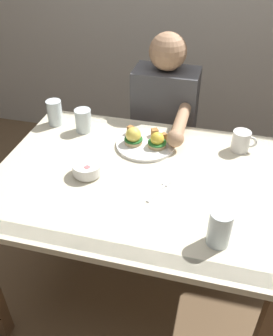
{
  "coord_description": "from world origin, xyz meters",
  "views": [
    {
      "loc": [
        0.29,
        -1.17,
        1.68
      ],
      "look_at": [
        -0.01,
        0.0,
        0.78
      ],
      "focal_mm": 39.76,
      "sensor_mm": 36.0,
      "label": 1
    }
  ],
  "objects_px": {
    "coffee_mug": "(241,141)",
    "water_glass_near": "(55,114)",
    "fruit_bowl": "(87,169)",
    "dining_table": "(139,196)",
    "water_glass_far": "(83,122)",
    "eggs_benedict_plate": "(144,141)",
    "water_glass_extra": "(219,230)",
    "diner_person": "(164,124)",
    "fork": "(160,189)"
  },
  "relations": [
    {
      "from": "eggs_benedict_plate",
      "to": "water_glass_extra",
      "type": "relative_size",
      "value": 2.05
    },
    {
      "from": "fruit_bowl",
      "to": "water_glass_near",
      "type": "bearing_deg",
      "value": 130.22
    },
    {
      "from": "eggs_benedict_plate",
      "to": "diner_person",
      "type": "xyz_separation_m",
      "value": [
        0.02,
        0.37,
        -0.12
      ]
    },
    {
      "from": "fruit_bowl",
      "to": "water_glass_far",
      "type": "distance_m",
      "value": 0.36
    },
    {
      "from": "water_glass_extra",
      "to": "coffee_mug",
      "type": "bearing_deg",
      "value": 84.72
    },
    {
      "from": "diner_person",
      "to": "dining_table",
      "type": "bearing_deg",
      "value": -89.23
    },
    {
      "from": "dining_table",
      "to": "eggs_benedict_plate",
      "type": "xyz_separation_m",
      "value": [
        -0.03,
        0.23,
        0.13
      ]
    },
    {
      "from": "water_glass_far",
      "to": "eggs_benedict_plate",
      "type": "bearing_deg",
      "value": -10.74
    },
    {
      "from": "coffee_mug",
      "to": "fork",
      "type": "height_order",
      "value": "coffee_mug"
    },
    {
      "from": "fork",
      "to": "water_glass_near",
      "type": "distance_m",
      "value": 0.72
    },
    {
      "from": "eggs_benedict_plate",
      "to": "water_glass_near",
      "type": "xyz_separation_m",
      "value": [
        -0.48,
        0.09,
        0.03
      ]
    },
    {
      "from": "water_glass_extra",
      "to": "fork",
      "type": "bearing_deg",
      "value": 137.72
    },
    {
      "from": "eggs_benedict_plate",
      "to": "water_glass_extra",
      "type": "height_order",
      "value": "water_glass_extra"
    },
    {
      "from": "coffee_mug",
      "to": "water_glass_far",
      "type": "relative_size",
      "value": 0.99
    },
    {
      "from": "fruit_bowl",
      "to": "diner_person",
      "type": "distance_m",
      "value": 0.68
    },
    {
      "from": "eggs_benedict_plate",
      "to": "fruit_bowl",
      "type": "relative_size",
      "value": 2.25
    },
    {
      "from": "water_glass_far",
      "to": "fork",
      "type": "bearing_deg",
      "value": -37.89
    },
    {
      "from": "coffee_mug",
      "to": "fork",
      "type": "bearing_deg",
      "value": -128.66
    },
    {
      "from": "water_glass_near",
      "to": "diner_person",
      "type": "height_order",
      "value": "diner_person"
    },
    {
      "from": "water_glass_near",
      "to": "water_glass_extra",
      "type": "xyz_separation_m",
      "value": [
        0.85,
        -0.6,
        0.0
      ]
    },
    {
      "from": "water_glass_near",
      "to": "water_glass_far",
      "type": "relative_size",
      "value": 1.12
    },
    {
      "from": "dining_table",
      "to": "fruit_bowl",
      "type": "distance_m",
      "value": 0.25
    },
    {
      "from": "dining_table",
      "to": "diner_person",
      "type": "bearing_deg",
      "value": 90.77
    },
    {
      "from": "water_glass_extra",
      "to": "diner_person",
      "type": "xyz_separation_m",
      "value": [
        -0.35,
        0.88,
        -0.15
      ]
    },
    {
      "from": "dining_table",
      "to": "fork",
      "type": "distance_m",
      "value": 0.16
    },
    {
      "from": "coffee_mug",
      "to": "diner_person",
      "type": "height_order",
      "value": "diner_person"
    },
    {
      "from": "coffee_mug",
      "to": "fork",
      "type": "relative_size",
      "value": 0.74
    },
    {
      "from": "fork",
      "to": "water_glass_near",
      "type": "bearing_deg",
      "value": 148.25
    },
    {
      "from": "dining_table",
      "to": "fruit_bowl",
      "type": "relative_size",
      "value": 10.0
    },
    {
      "from": "coffee_mug",
      "to": "water_glass_near",
      "type": "bearing_deg",
      "value": 179.22
    },
    {
      "from": "diner_person",
      "to": "coffee_mug",
      "type": "bearing_deg",
      "value": -36.59
    },
    {
      "from": "eggs_benedict_plate",
      "to": "water_glass_extra",
      "type": "bearing_deg",
      "value": -53.77
    },
    {
      "from": "water_glass_far",
      "to": "water_glass_extra",
      "type": "relative_size",
      "value": 0.85
    },
    {
      "from": "diner_person",
      "to": "water_glass_extra",
      "type": "bearing_deg",
      "value": -68.4
    },
    {
      "from": "fruit_bowl",
      "to": "water_glass_near",
      "type": "distance_m",
      "value": 0.47
    },
    {
      "from": "fork",
      "to": "diner_person",
      "type": "height_order",
      "value": "diner_person"
    },
    {
      "from": "dining_table",
      "to": "fork",
      "type": "relative_size",
      "value": 7.94
    },
    {
      "from": "coffee_mug",
      "to": "fruit_bowl",
      "type": "bearing_deg",
      "value": -150.33
    },
    {
      "from": "fruit_bowl",
      "to": "fork",
      "type": "height_order",
      "value": "fruit_bowl"
    },
    {
      "from": "fruit_bowl",
      "to": "coffee_mug",
      "type": "relative_size",
      "value": 1.08
    },
    {
      "from": "eggs_benedict_plate",
      "to": "water_glass_near",
      "type": "relative_size",
      "value": 2.15
    },
    {
      "from": "diner_person",
      "to": "eggs_benedict_plate",
      "type": "bearing_deg",
      "value": -93.46
    },
    {
      "from": "fruit_bowl",
      "to": "coffee_mug",
      "type": "xyz_separation_m",
      "value": [
        0.6,
        0.34,
        0.02
      ]
    },
    {
      "from": "coffee_mug",
      "to": "water_glass_near",
      "type": "xyz_separation_m",
      "value": [
        -0.9,
        0.01,
        0.01
      ]
    },
    {
      "from": "coffee_mug",
      "to": "water_glass_extra",
      "type": "relative_size",
      "value": 0.85
    },
    {
      "from": "water_glass_near",
      "to": "water_glass_extra",
      "type": "distance_m",
      "value": 1.04
    },
    {
      "from": "dining_table",
      "to": "water_glass_far",
      "type": "xyz_separation_m",
      "value": [
        -0.35,
        0.29,
        0.15
      ]
    },
    {
      "from": "water_glass_extra",
      "to": "fruit_bowl",
      "type": "bearing_deg",
      "value": 156.43
    },
    {
      "from": "dining_table",
      "to": "water_glass_far",
      "type": "bearing_deg",
      "value": 140.59
    },
    {
      "from": "coffee_mug",
      "to": "water_glass_far",
      "type": "bearing_deg",
      "value": -178.84
    }
  ]
}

